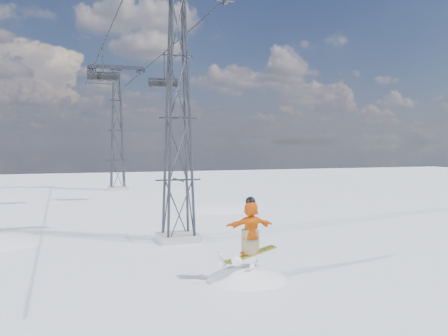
% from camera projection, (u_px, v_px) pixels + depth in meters
% --- Properties ---
extents(ground, '(120.00, 120.00, 0.00)m').
position_uv_depth(ground, '(213.00, 294.00, 14.55)').
color(ground, white).
rests_on(ground, ground).
extents(lift_tower_near, '(5.20, 1.80, 11.43)m').
position_uv_depth(lift_tower_near, '(178.00, 119.00, 22.11)').
color(lift_tower_near, '#999999').
rests_on(lift_tower_near, ground).
extents(lift_tower_far, '(5.20, 1.80, 11.43)m').
position_uv_depth(lift_tower_far, '(117.00, 131.00, 45.83)').
color(lift_tower_far, '#999999').
rests_on(lift_tower_far, ground).
extents(haul_cables, '(4.46, 51.00, 0.06)m').
position_uv_depth(haul_cables, '(138.00, 44.00, 32.74)').
color(haul_cables, black).
rests_on(haul_cables, ground).
extents(snowboarder_jump, '(4.40, 4.40, 6.67)m').
position_uv_depth(snowboarder_jump, '(247.00, 329.00, 16.20)').
color(snowboarder_jump, white).
rests_on(snowboarder_jump, ground).
extents(lift_chair_mid, '(2.23, 0.64, 2.76)m').
position_uv_depth(lift_chair_mid, '(164.00, 84.00, 35.86)').
color(lift_chair_mid, black).
rests_on(lift_chair_mid, ground).
extents(lift_chair_far, '(2.06, 0.59, 2.56)m').
position_uv_depth(lift_chair_far, '(103.00, 77.00, 33.43)').
color(lift_chair_far, black).
rests_on(lift_chair_far, ground).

